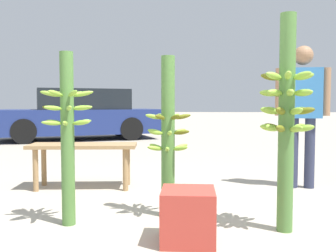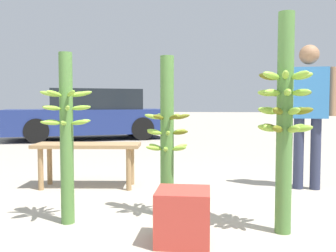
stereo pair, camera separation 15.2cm
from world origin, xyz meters
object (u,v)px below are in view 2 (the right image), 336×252
at_px(banana_stalk_center, 167,136).
at_px(produce_crate, 183,216).
at_px(banana_stalk_left, 67,133).
at_px(vendor_person, 308,103).
at_px(banana_stalk_right, 285,117).
at_px(market_bench, 88,151).
at_px(parked_car, 90,115).

xyz_separation_m(banana_stalk_center, produce_crate, (0.18, -0.60, -0.51)).
relative_size(banana_stalk_left, vendor_person, 0.85).
xyz_separation_m(banana_stalk_left, banana_stalk_center, (0.79, 0.28, -0.04)).
xyz_separation_m(banana_stalk_left, produce_crate, (0.97, -0.32, -0.56)).
height_order(banana_stalk_right, produce_crate, banana_stalk_right).
bearing_deg(market_bench, banana_stalk_center, -49.70).
relative_size(parked_car, produce_crate, 12.31).
distance_m(banana_stalk_center, vendor_person, 1.93).
height_order(banana_stalk_center, banana_stalk_right, banana_stalk_right).
bearing_deg(banana_stalk_left, banana_stalk_right, -1.46).
bearing_deg(banana_stalk_center, banana_stalk_right, -19.24).
bearing_deg(parked_car, market_bench, 174.05).
bearing_deg(banana_stalk_right, produce_crate, -159.37).
relative_size(banana_stalk_right, vendor_person, 1.01).
relative_size(banana_stalk_left, banana_stalk_right, 0.84).
xyz_separation_m(market_bench, produce_crate, (1.23, -1.63, -0.24)).
bearing_deg(banana_stalk_right, vendor_person, 70.01).
xyz_separation_m(parked_car, produce_crate, (3.09, -7.45, -0.47)).
bearing_deg(market_bench, banana_stalk_left, -84.08).
bearing_deg(banana_stalk_right, market_bench, 145.71).
bearing_deg(vendor_person, produce_crate, 59.24).
height_order(banana_stalk_center, vendor_person, vendor_person).
xyz_separation_m(banana_stalk_center, parked_car, (-2.91, 6.85, -0.04)).
height_order(banana_stalk_left, produce_crate, banana_stalk_left).
height_order(banana_stalk_left, banana_stalk_right, banana_stalk_right).
xyz_separation_m(vendor_person, produce_crate, (-1.30, -1.81, -0.80)).
xyz_separation_m(banana_stalk_left, market_bench, (-0.26, 1.30, -0.31)).
bearing_deg(banana_stalk_center, market_bench, 135.77).
relative_size(banana_stalk_right, parked_car, 0.36).
height_order(market_bench, produce_crate, market_bench).
distance_m(banana_stalk_right, vendor_person, 1.63).
relative_size(vendor_person, parked_car, 0.35).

